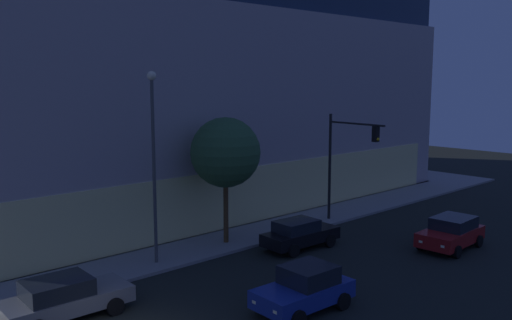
# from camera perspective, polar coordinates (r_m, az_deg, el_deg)

# --- Properties ---
(modern_building) EXTENTS (39.55, 31.43, 16.42)m
(modern_building) POSITION_cam_1_polar(r_m,az_deg,el_deg) (46.25, -12.33, 7.20)
(modern_building) COLOR #4C4C51
(modern_building) RESTS_ON ground
(traffic_light_far_corner) EXTENTS (0.60, 4.34, 6.68)m
(traffic_light_far_corner) POSITION_cam_1_polar(r_m,az_deg,el_deg) (33.55, 9.32, 0.83)
(traffic_light_far_corner) COLOR black
(traffic_light_far_corner) RESTS_ON sidewalk_corner
(street_lamp_sidewalk) EXTENTS (0.44, 0.44, 9.16)m
(street_lamp_sidewalk) POSITION_cam_1_polar(r_m,az_deg,el_deg) (26.02, -10.69, 1.39)
(street_lamp_sidewalk) COLOR #4C4C4C
(street_lamp_sidewalk) RESTS_ON sidewalk_corner
(sidewalk_tree) EXTENTS (3.76, 3.76, 6.81)m
(sidewalk_tree) POSITION_cam_1_polar(r_m,az_deg,el_deg) (29.01, -3.22, 0.78)
(sidewalk_tree) COLOR #51381E
(sidewalk_tree) RESTS_ON sidewalk_corner
(car_grey) EXTENTS (4.76, 2.29, 1.58)m
(car_grey) POSITION_cam_1_polar(r_m,az_deg,el_deg) (22.21, -19.45, -13.41)
(car_grey) COLOR slate
(car_grey) RESTS_ON ground
(car_blue) EXTENTS (4.08, 2.30, 1.74)m
(car_blue) POSITION_cam_1_polar(r_m,az_deg,el_deg) (21.79, 5.11, -13.24)
(car_blue) COLOR navy
(car_blue) RESTS_ON ground
(car_black) EXTENTS (4.46, 2.11, 1.58)m
(car_black) POSITION_cam_1_polar(r_m,az_deg,el_deg) (29.23, 4.58, -7.70)
(car_black) COLOR black
(car_black) RESTS_ON ground
(car_red) EXTENTS (4.28, 2.37, 1.66)m
(car_red) POSITION_cam_1_polar(r_m,az_deg,el_deg) (31.03, 19.76, -7.14)
(car_red) COLOR maroon
(car_red) RESTS_ON ground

